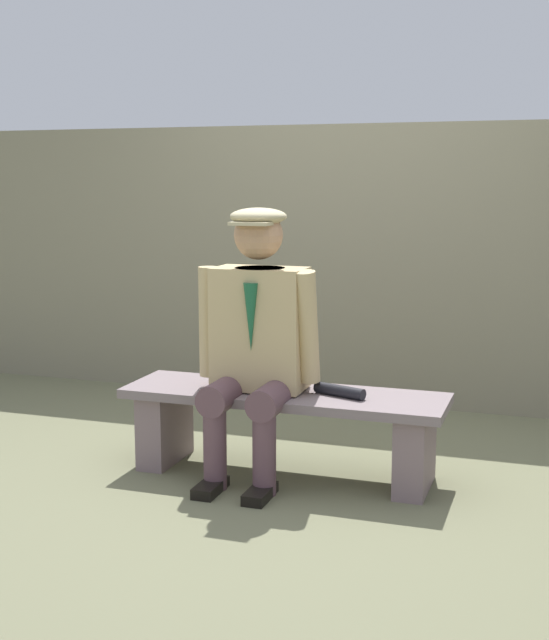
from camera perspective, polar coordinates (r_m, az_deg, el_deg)
ground_plane at (r=4.34m, az=0.63°, el=-10.16°), size 30.00×30.00×0.00m
bench at (r=4.25m, az=0.64°, el=-6.59°), size 1.58×0.46×0.42m
seated_man at (r=4.14m, az=-1.23°, el=-0.86°), size 0.61×0.60×1.31m
rolled_magazine at (r=4.12m, az=4.32°, el=-4.70°), size 0.27×0.14×0.06m
stadium_wall at (r=5.65m, az=5.65°, el=3.65°), size 12.00×0.24×1.79m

